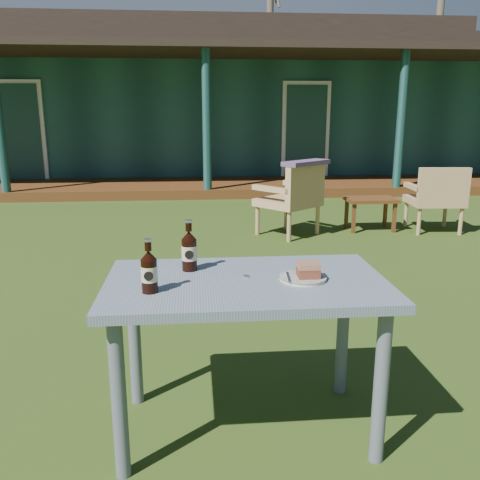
{
  "coord_description": "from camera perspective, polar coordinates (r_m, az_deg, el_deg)",
  "views": [
    {
      "loc": [
        -0.21,
        -3.65,
        1.42
      ],
      "look_at": [
        0.0,
        -1.3,
        0.82
      ],
      "focal_mm": 38.0,
      "sensor_mm": 36.0,
      "label": 1
    }
  ],
  "objects": [
    {
      "name": "ground",
      "position": [
        3.92,
        -1.7,
        -7.0
      ],
      "size": [
        80.0,
        80.0,
        0.0
      ],
      "primitive_type": "plane",
      "color": "#334916"
    },
    {
      "name": "cola_bottle_near",
      "position": [
        2.29,
        -5.72,
        -1.17
      ],
      "size": [
        0.07,
        0.07,
        0.23
      ],
      "color": "black",
      "rests_on": "cafe_table"
    },
    {
      "name": "plate",
      "position": [
        2.19,
        7.07,
        -4.2
      ],
      "size": [
        0.2,
        0.2,
        0.01
      ],
      "color": "silver",
      "rests_on": "cafe_table"
    },
    {
      "name": "bottle_cap",
      "position": [
        2.21,
        0.71,
        -4.12
      ],
      "size": [
        0.03,
        0.03,
        0.01
      ],
      "primitive_type": "cylinder",
      "color": "silver",
      "rests_on": "cafe_table"
    },
    {
      "name": "cola_bottle_far",
      "position": [
        2.03,
        -10.16,
        -3.46
      ],
      "size": [
        0.07,
        0.07,
        0.22
      ],
      "color": "black",
      "rests_on": "cafe_table"
    },
    {
      "name": "fork",
      "position": [
        2.17,
        5.45,
        -4.15
      ],
      "size": [
        0.02,
        0.14,
        0.0
      ],
      "primitive_type": "cube",
      "rotation": [
        0.0,
        0.0,
        -0.09
      ],
      "color": "silver",
      "rests_on": "plate"
    },
    {
      "name": "pavilion",
      "position": [
        13.04,
        -4.32,
        14.98
      ],
      "size": [
        15.8,
        8.3,
        3.45
      ],
      "color": "#19413E",
      "rests_on": "ground"
    },
    {
      "name": "tree_mid",
      "position": [
        22.63,
        3.39,
        22.63
      ],
      "size": [
        0.28,
        0.28,
        9.5
      ],
      "primitive_type": "cylinder",
      "color": "brown",
      "rests_on": "ground"
    },
    {
      "name": "side_table",
      "position": [
        6.41,
        14.47,
        4.07
      ],
      "size": [
        0.6,
        0.4,
        0.4
      ],
      "color": "#552F14",
      "rests_on": "ground"
    },
    {
      "name": "cafe_table",
      "position": [
        2.21,
        0.69,
        -6.97
      ],
      "size": [
        1.2,
        0.7,
        0.72
      ],
      "color": "slate",
      "rests_on": "ground"
    },
    {
      "name": "armchair_right",
      "position": [
        6.52,
        21.26,
        4.68
      ],
      "size": [
        0.63,
        0.59,
        0.8
      ],
      "color": "tan",
      "rests_on": "ground"
    },
    {
      "name": "floral_throw",
      "position": [
        5.78,
        7.45,
        8.59
      ],
      "size": [
        0.62,
        0.56,
        0.05
      ],
      "primitive_type": "cube",
      "rotation": [
        0.0,
        0.0,
        3.83
      ],
      "color": "#60436A",
      "rests_on": "armchair_left"
    },
    {
      "name": "cake_slice",
      "position": [
        2.18,
        7.66,
        -3.32
      ],
      "size": [
        0.09,
        0.09,
        0.06
      ],
      "color": "brown",
      "rests_on": "plate"
    },
    {
      "name": "armchair_left",
      "position": [
        5.94,
        6.03,
        4.95
      ],
      "size": [
        0.85,
        0.85,
        0.84
      ],
      "color": "tan",
      "rests_on": "ground"
    },
    {
      "name": "tree_right",
      "position": [
        23.18,
        21.63,
        23.41
      ],
      "size": [
        0.28,
        0.28,
        11.0
      ],
      "primitive_type": "cylinder",
      "color": "brown",
      "rests_on": "ground"
    }
  ]
}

